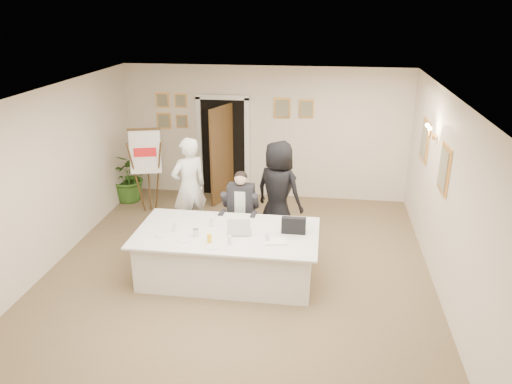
{
  "coord_description": "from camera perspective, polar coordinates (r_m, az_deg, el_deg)",
  "views": [
    {
      "loc": [
        1.24,
        -6.72,
        4.01
      ],
      "look_at": [
        0.21,
        0.6,
        1.18
      ],
      "focal_mm": 35.0,
      "sensor_mm": 36.0,
      "label": 1
    }
  ],
  "objects": [
    {
      "name": "glass_b",
      "position": [
        7.1,
        -3.04,
        -5.52
      ],
      "size": [
        0.07,
        0.07,
        0.14
      ],
      "primitive_type": "cylinder",
      "rotation": [
        0.0,
        0.0,
        0.17
      ],
      "color": "silver",
      "rests_on": "conference_table"
    },
    {
      "name": "potted_palm",
      "position": [
        10.9,
        -14.24,
        1.75
      ],
      "size": [
        1.03,
        0.9,
        1.09
      ],
      "primitive_type": "imported",
      "rotation": [
        0.0,
        0.0,
        -0.06
      ],
      "color": "#315F1F",
      "rests_on": "floor"
    },
    {
      "name": "standing_man",
      "position": [
        8.98,
        -7.65,
        0.56
      ],
      "size": [
        0.78,
        0.76,
        1.82
      ],
      "primitive_type": "imported",
      "rotation": [
        0.0,
        0.0,
        3.87
      ],
      "color": "white",
      "rests_on": "floor"
    },
    {
      "name": "seated_man",
      "position": [
        8.43,
        -1.76,
        -2.15
      ],
      "size": [
        0.72,
        0.75,
        1.4
      ],
      "primitive_type": null,
      "rotation": [
        0.0,
        0.0,
        0.2
      ],
      "color": "black",
      "rests_on": "floor"
    },
    {
      "name": "laptop_bag",
      "position": [
        7.43,
        4.32,
        -3.84
      ],
      "size": [
        0.36,
        0.1,
        0.25
      ],
      "primitive_type": "cube",
      "rotation": [
        0.0,
        0.0,
        -0.0
      ],
      "color": "black",
      "rests_on": "conference_table"
    },
    {
      "name": "doorway",
      "position": [
        10.69,
        -3.8,
        4.8
      ],
      "size": [
        1.14,
        0.86,
        2.2
      ],
      "color": "black",
      "rests_on": "floor"
    },
    {
      "name": "wall_back",
      "position": [
        10.63,
        1.05,
        6.74
      ],
      "size": [
        6.0,
        0.1,
        2.8
      ],
      "primitive_type": "cube",
      "color": "#EFE3CA",
      "rests_on": "floor"
    },
    {
      "name": "plate_left",
      "position": [
        7.51,
        -10.64,
        -4.86
      ],
      "size": [
        0.26,
        0.26,
        0.01
      ],
      "primitive_type": "cylinder",
      "rotation": [
        0.0,
        0.0,
        -0.19
      ],
      "color": "white",
      "rests_on": "conference_table"
    },
    {
      "name": "glass_d",
      "position": [
        7.68,
        -5.09,
        -3.46
      ],
      "size": [
        0.07,
        0.07,
        0.14
      ],
      "primitive_type": "cylinder",
      "rotation": [
        0.0,
        0.0,
        0.3
      ],
      "color": "silver",
      "rests_on": "conference_table"
    },
    {
      "name": "standing_woman",
      "position": [
        8.68,
        2.57,
        0.02
      ],
      "size": [
        1.06,
        0.92,
        1.82
      ],
      "primitive_type": "imported",
      "rotation": [
        0.0,
        0.0,
        2.67
      ],
      "color": "black",
      "rests_on": "floor"
    },
    {
      "name": "wall_left",
      "position": [
        8.37,
        -22.97,
        1.07
      ],
      "size": [
        0.1,
        7.0,
        2.8
      ],
      "primitive_type": "cube",
      "color": "#EFE3CA",
      "rests_on": "floor"
    },
    {
      "name": "glass_c",
      "position": [
        7.16,
        1.27,
        -5.27
      ],
      "size": [
        0.06,
        0.06,
        0.14
      ],
      "primitive_type": "cylinder",
      "rotation": [
        0.0,
        0.0,
        0.12
      ],
      "color": "silver",
      "rests_on": "conference_table"
    },
    {
      "name": "plate_near",
      "position": [
        7.09,
        -4.93,
        -6.21
      ],
      "size": [
        0.2,
        0.2,
        0.01
      ],
      "primitive_type": "cylinder",
      "rotation": [
        0.0,
        0.0,
        0.01
      ],
      "color": "white",
      "rests_on": "conference_table"
    },
    {
      "name": "wall_right",
      "position": [
        7.42,
        21.14,
        -1.1
      ],
      "size": [
        0.1,
        7.0,
        2.8
      ],
      "primitive_type": "cube",
      "color": "#EFE3CA",
      "rests_on": "floor"
    },
    {
      "name": "glass_a",
      "position": [
        7.6,
        -9.31,
        -3.94
      ],
      "size": [
        0.08,
        0.08,
        0.14
      ],
      "primitive_type": "cylinder",
      "rotation": [
        0.0,
        0.0,
        0.27
      ],
      "color": "silver",
      "rests_on": "conference_table"
    },
    {
      "name": "paper_stack",
      "position": [
        7.18,
        2.24,
        -5.67
      ],
      "size": [
        0.35,
        0.28,
        0.03
      ],
      "primitive_type": "cube",
      "rotation": [
        0.0,
        0.0,
        0.18
      ],
      "color": "white",
      "rests_on": "conference_table"
    },
    {
      "name": "laptop",
      "position": [
        7.43,
        -1.84,
        -3.66
      ],
      "size": [
        0.38,
        0.4,
        0.28
      ],
      "primitive_type": null,
      "rotation": [
        0.0,
        0.0,
        0.14
      ],
      "color": "#B7BABC",
      "rests_on": "conference_table"
    },
    {
      "name": "wall_sconce",
      "position": [
        8.32,
        19.4,
        6.5
      ],
      "size": [
        0.2,
        0.3,
        0.24
      ],
      "primitive_type": null,
      "color": "#CF8B42",
      "rests_on": "wall_right"
    },
    {
      "name": "wall_front",
      "position": [
        4.33,
        -10.84,
        -16.53
      ],
      "size": [
        6.0,
        0.1,
        2.8
      ],
      "primitive_type": "cube",
      "color": "#EFE3CA",
      "rests_on": "floor"
    },
    {
      "name": "pictures_back_wall",
      "position": [
        10.62,
        -3.3,
        9.19
      ],
      "size": [
        3.4,
        0.06,
        0.8
      ],
      "primitive_type": null,
      "color": "#E6A64E",
      "rests_on": "wall_back"
    },
    {
      "name": "ceiling",
      "position": [
        6.94,
        -2.47,
        10.91
      ],
      "size": [
        6.0,
        7.0,
        0.02
      ],
      "primitive_type": "cube",
      "color": "white",
      "rests_on": "wall_back"
    },
    {
      "name": "conference_table",
      "position": [
        7.69,
        -3.29,
        -7.14
      ],
      "size": [
        2.74,
        1.46,
        0.78
      ],
      "color": "white",
      "rests_on": "floor"
    },
    {
      "name": "floor",
      "position": [
        7.93,
        -2.15,
        -9.44
      ],
      "size": [
        7.0,
        7.0,
        0.0
      ],
      "primitive_type": "plane",
      "color": "brown",
      "rests_on": "ground"
    },
    {
      "name": "oj_glass",
      "position": [
        7.18,
        -5.35,
        -5.32
      ],
      "size": [
        0.08,
        0.08,
        0.13
      ],
      "primitive_type": "cylinder",
      "rotation": [
        0.0,
        0.0,
        0.28
      ],
      "color": "yellow",
      "rests_on": "conference_table"
    },
    {
      "name": "pictures_right_wall",
      "position": [
        8.42,
        19.58,
        4.16
      ],
      "size": [
        0.06,
        2.2,
        0.8
      ],
      "primitive_type": null,
      "color": "#E6A64E",
      "rests_on": "wall_right"
    },
    {
      "name": "steel_jug",
      "position": [
        7.41,
        -6.9,
        -4.61
      ],
      "size": [
        0.09,
        0.09,
        0.11
      ],
      "primitive_type": "cylinder",
      "rotation": [
        0.0,
        0.0,
        0.01
      ],
      "color": "silver",
      "rests_on": "conference_table"
    },
    {
      "name": "flip_chart",
      "position": [
        10.12,
        -12.3,
        1.92
      ],
      "size": [
        0.62,
        0.45,
        1.71
      ],
      "color": "#3C2913",
      "rests_on": "floor"
    },
    {
      "name": "plate_mid",
      "position": [
        7.32,
        -8.21,
        -5.44
      ],
      "size": [
        0.21,
        0.21,
        0.01
      ],
      "primitive_type": "cylinder",
      "rotation": [
        0.0,
        0.0,
        0.06
      ],
      "color": "white",
      "rests_on": "conference_table"
    }
  ]
}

